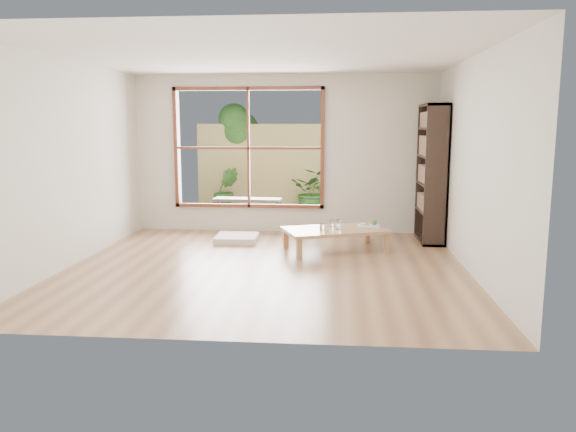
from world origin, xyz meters
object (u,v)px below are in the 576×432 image
object	(u,v)px
low_table	(335,231)
food_tray	(370,225)
bookshelf	(432,174)
garden_bench	(247,201)

from	to	relation	value
low_table	food_tray	world-z (taller)	food_tray
low_table	food_tray	xyz separation A→B (m)	(0.50, 0.19, 0.06)
bookshelf	food_tray	bearing A→B (deg)	-148.24
low_table	food_tray	size ratio (longest dim) A/B	5.07
food_tray	garden_bench	bearing A→B (deg)	136.56
low_table	bookshelf	distance (m)	1.82
low_table	garden_bench	xyz separation A→B (m)	(-1.66, 2.39, 0.09)
food_tray	bookshelf	bearing A→B (deg)	33.83
low_table	bookshelf	bearing A→B (deg)	7.20
bookshelf	garden_bench	world-z (taller)	bookshelf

